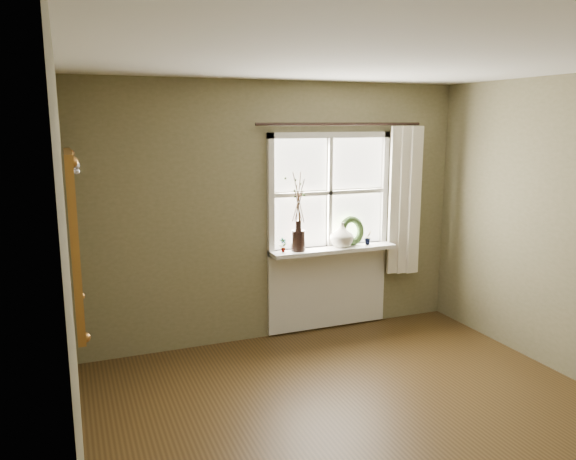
# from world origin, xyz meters

# --- Properties ---
(floor) EXTENTS (4.50, 4.50, 0.00)m
(floor) POSITION_xyz_m (0.00, 0.00, 0.00)
(floor) COLOR #3C2912
(floor) RESTS_ON ground
(ceiling) EXTENTS (4.50, 4.50, 0.00)m
(ceiling) POSITION_xyz_m (0.00, 0.00, 2.60)
(ceiling) COLOR silver
(ceiling) RESTS_ON ground
(wall_back) EXTENTS (4.00, 0.10, 2.60)m
(wall_back) POSITION_xyz_m (0.00, 2.30, 1.30)
(wall_back) COLOR #6C6647
(wall_back) RESTS_ON ground
(wall_left) EXTENTS (0.10, 4.50, 2.60)m
(wall_left) POSITION_xyz_m (-2.05, 0.00, 1.30)
(wall_left) COLOR #6C6647
(wall_left) RESTS_ON ground
(window_frame) EXTENTS (1.36, 0.06, 1.24)m
(window_frame) POSITION_xyz_m (0.55, 2.23, 1.48)
(window_frame) COLOR silver
(window_frame) RESTS_ON wall_back
(window_sill) EXTENTS (1.36, 0.26, 0.04)m
(window_sill) POSITION_xyz_m (0.55, 2.12, 0.90)
(window_sill) COLOR silver
(window_sill) RESTS_ON wall_back
(window_apron) EXTENTS (1.36, 0.04, 0.88)m
(window_apron) POSITION_xyz_m (0.55, 2.23, 0.46)
(window_apron) COLOR silver
(window_apron) RESTS_ON ground
(dark_jug) EXTENTS (0.17, 0.17, 0.21)m
(dark_jug) POSITION_xyz_m (0.16, 2.12, 1.03)
(dark_jug) COLOR black
(dark_jug) RESTS_ON window_sill
(cream_vase) EXTENTS (0.28, 0.28, 0.26)m
(cream_vase) POSITION_xyz_m (0.65, 2.12, 1.05)
(cream_vase) COLOR beige
(cream_vase) RESTS_ON window_sill
(wreath) EXTENTS (0.34, 0.20, 0.32)m
(wreath) POSITION_xyz_m (0.78, 2.16, 1.04)
(wreath) COLOR #2C451E
(wreath) RESTS_ON window_sill
(potted_plant_left) EXTENTS (0.08, 0.06, 0.15)m
(potted_plant_left) POSITION_xyz_m (-0.01, 2.12, 0.99)
(potted_plant_left) COLOR #2C451E
(potted_plant_left) RESTS_ON window_sill
(potted_plant_right) EXTENTS (0.10, 0.09, 0.15)m
(potted_plant_right) POSITION_xyz_m (0.96, 2.12, 0.99)
(potted_plant_right) COLOR #2C451E
(potted_plant_right) RESTS_ON window_sill
(curtain) EXTENTS (0.36, 0.12, 1.59)m
(curtain) POSITION_xyz_m (1.39, 2.13, 1.37)
(curtain) COLOR beige
(curtain) RESTS_ON wall_back
(curtain_rod) EXTENTS (1.84, 0.03, 0.03)m
(curtain_rod) POSITION_xyz_m (0.65, 2.17, 2.18)
(curtain_rod) COLOR black
(curtain_rod) RESTS_ON wall_back
(gilt_mirror) EXTENTS (0.10, 1.02, 1.21)m
(gilt_mirror) POSITION_xyz_m (-1.96, 1.12, 1.41)
(gilt_mirror) COLOR white
(gilt_mirror) RESTS_ON wall_left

